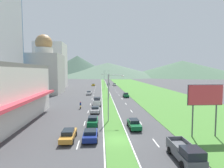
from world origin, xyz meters
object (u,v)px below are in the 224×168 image
object	(u,v)px
street_lamp_near	(110,94)
car_2	(93,85)
pickup_truck_1	(97,102)
car_8	(90,135)
car_6	(109,84)
pickup_truck_0	(186,153)
car_1	(114,85)
street_lamp_far	(105,78)
car_4	(126,95)
car_3	(89,93)
car_0	(93,121)
car_9	(68,135)
car_5	(134,124)
street_lamp_mid	(108,84)
billboard_roadside	(205,98)
car_7	(95,109)
motorcycle_rider	(81,106)

from	to	relation	value
street_lamp_near	car_2	bearing A→B (deg)	94.60
pickup_truck_1	car_8	bearing A→B (deg)	179.13
car_6	pickup_truck_0	bearing A→B (deg)	1.94
car_1	car_2	size ratio (longest dim) A/B	0.93
street_lamp_far	car_4	bearing A→B (deg)	-76.49
car_2	car_3	xyz separation A→B (m)	(0.10, -43.44, 0.03)
car_4	pickup_truck_0	bearing A→B (deg)	-0.35
car_0	car_9	xyz separation A→B (m)	(-3.04, -6.38, -0.06)
street_lamp_far	car_5	xyz separation A→B (m)	(3.35, -63.94, -4.88)
car_8	car_9	xyz separation A→B (m)	(-3.01, 0.12, 0.01)
street_lamp_mid	car_0	size ratio (longest dim) A/B	1.94
street_lamp_far	car_4	size ratio (longest dim) A/B	2.26
street_lamp_far	billboard_roadside	bearing A→B (deg)	-79.53
pickup_truck_0	car_5	bearing A→B (deg)	-163.66
car_3	car_5	bearing A→B (deg)	-166.57
car_1	car_6	bearing A→B (deg)	-152.74
car_6	car_7	bearing A→B (deg)	-4.64
car_5	motorcycle_rider	xyz separation A→B (m)	(-10.59, 15.93, -0.00)
car_6	motorcycle_rider	distance (m)	77.05
street_lamp_near	car_8	world-z (taller)	street_lamp_near
car_0	pickup_truck_0	world-z (taller)	pickup_truck_0
street_lamp_near	car_0	world-z (taller)	street_lamp_near
billboard_roadside	car_0	distance (m)	18.12
car_2	pickup_truck_0	distance (m)	98.61
car_8	street_lamp_far	bearing A→B (deg)	-3.00
car_8	car_1	bearing A→B (deg)	-6.48
car_7	pickup_truck_0	distance (m)	24.95
car_3	car_0	bearing A→B (deg)	-175.37
car_0	car_8	bearing A→B (deg)	179.72
car_7	billboard_roadside	bearing A→B (deg)	-135.00
car_4	motorcycle_rider	bearing A→B (deg)	-36.67
car_6	car_8	distance (m)	97.18
pickup_truck_1	car_7	bearing A→B (deg)	178.78
street_lamp_far	billboard_roadside	distance (m)	69.68
car_5	car_8	xyz separation A→B (m)	(-6.94, -4.68, 0.00)
street_lamp_near	car_8	distance (m)	10.47
street_lamp_mid	street_lamp_far	distance (m)	29.82
car_7	car_9	distance (m)	16.36
billboard_roadside	car_9	bearing A→B (deg)	179.94
billboard_roadside	pickup_truck_0	distance (m)	10.20
car_1	car_6	xyz separation A→B (m)	(-3.49, 6.78, -0.02)
street_lamp_mid	car_2	world-z (taller)	street_lamp_mid
car_0	car_8	world-z (taller)	car_0
car_2	car_9	size ratio (longest dim) A/B	0.97
street_lamp_near	car_7	bearing A→B (deg)	112.65
car_0	pickup_truck_1	size ratio (longest dim) A/B	0.81
street_lamp_near	car_9	bearing A→B (deg)	-125.16
pickup_truck_0	street_lamp_near	bearing A→B (deg)	-155.65
billboard_roadside	car_0	world-z (taller)	billboard_roadside
car_4	motorcycle_rider	size ratio (longest dim) A/B	2.15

